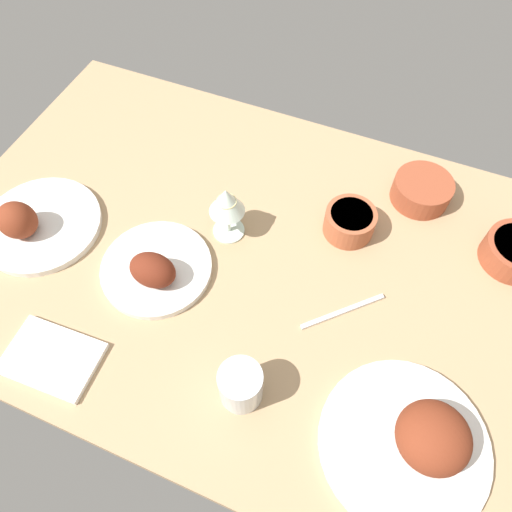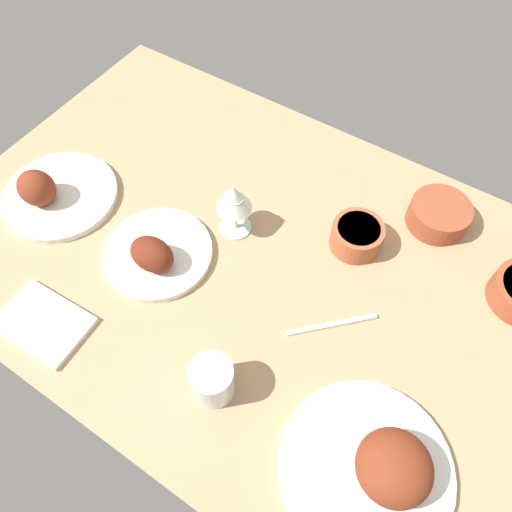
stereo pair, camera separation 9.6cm
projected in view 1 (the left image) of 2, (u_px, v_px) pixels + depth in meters
The scene contains 10 objects.
dining_table at pixel (256, 266), 104.41cm from camera, with size 140.00×90.00×4.00cm, color tan.
plate_far_side at pixel (418, 441), 80.11cm from camera, with size 29.27×29.27×10.31cm.
plate_center_main at pixel (34, 223), 105.15cm from camera, with size 26.26×26.26×9.56cm.
plate_near_viewer at pixel (155, 269), 99.09cm from camera, with size 23.25×23.25×8.29cm.
bowl_onions at pixel (422, 190), 109.33cm from camera, with size 13.27×13.27×5.59cm.
bowl_potatoes at pixel (350, 221), 104.23cm from camera, with size 11.02×11.02×6.10cm.
wine_glass at pixel (227, 203), 98.49cm from camera, with size 7.60×7.60×14.00cm.
water_tumbler at pixel (241, 385), 83.76cm from camera, with size 7.83×7.83×9.12cm, color silver.
folded_napkin at pixel (52, 358), 90.56cm from camera, with size 17.53×12.10×1.20cm, color white.
fork_loose at pixel (343, 311), 95.93cm from camera, with size 18.34×0.90×0.80cm, color silver.
Camera 1 is at (-20.69, 49.76, 91.46)cm, focal length 33.76 mm.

